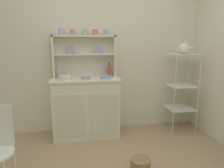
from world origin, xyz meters
name	(u,v)px	position (x,y,z in m)	size (l,w,h in m)	color
wall_back	(100,52)	(0.00, 1.62, 1.25)	(3.84, 0.05, 2.50)	silver
hutch_cabinet	(86,107)	(-0.24, 1.37, 0.45)	(0.98, 0.45, 0.88)	silver
hutch_shelf_unit	(84,53)	(-0.24, 1.53, 1.25)	(0.92, 0.18, 0.62)	silver
bakers_rack	(181,83)	(1.24, 1.31, 0.78)	(0.41, 0.38, 1.23)	silver
floor_basket	(140,166)	(0.29, 0.34, 0.08)	(0.22, 0.22, 0.17)	#93754C
cup_lilac_0	(61,32)	(-0.56, 1.49, 1.55)	(0.09, 0.08, 0.09)	#B79ECC
cup_rose_1	(73,32)	(-0.40, 1.49, 1.54)	(0.08, 0.07, 0.08)	#D17A84
cup_sage_2	(85,32)	(-0.23, 1.49, 1.54)	(0.08, 0.07, 0.08)	#9EB78E
cup_terracotta_3	(95,32)	(-0.08, 1.49, 1.54)	(0.08, 0.07, 0.08)	#C67556
cup_sky_4	(106,32)	(0.08, 1.49, 1.54)	(0.08, 0.07, 0.08)	#8EB2D1
bowl_mixing_large	(65,78)	(-0.53, 1.29, 0.92)	(0.17, 0.17, 0.06)	silver
bowl_floral_medium	(86,78)	(-0.24, 1.29, 0.91)	(0.13, 0.13, 0.05)	#B79ECC
bowl_cream_small	(106,77)	(0.05, 1.29, 0.91)	(0.17, 0.17, 0.05)	#8EB2D1
jam_bottle	(109,71)	(0.12, 1.45, 0.97)	(0.06, 0.06, 0.22)	#B74C47
utensil_jar	(60,74)	(-0.60, 1.45, 0.94)	(0.08, 0.08, 0.25)	#B2B7C6
porcelain_teapot	(184,48)	(1.24, 1.31, 1.31)	(0.25, 0.16, 0.18)	white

